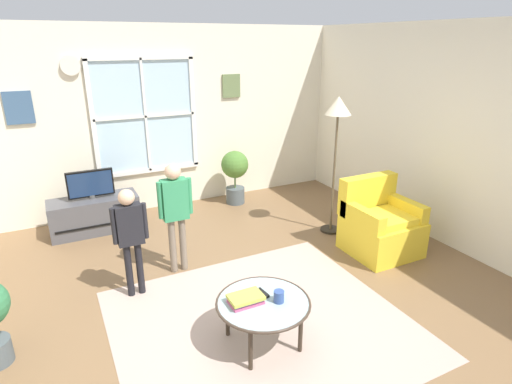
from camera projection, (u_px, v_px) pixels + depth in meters
ground_plane at (266, 314)px, 3.90m from camera, size 5.88×6.76×0.02m
back_wall at (165, 119)px, 6.07m from camera, size 5.28×0.17×2.61m
side_wall_right at (485, 145)px, 4.59m from camera, size 0.12×6.16×2.61m
area_rug at (261, 323)px, 3.75m from camera, size 2.51×2.32×0.01m
tv_stand at (95, 215)px, 5.50m from camera, size 1.11×0.45×0.46m
television at (90, 184)px, 5.35m from camera, size 0.57×0.08×0.38m
armchair at (380, 226)px, 4.94m from camera, size 0.76×0.74×0.87m
coffee_table at (263, 304)px, 3.38m from camera, size 0.78×0.78×0.41m
book_stack at (246, 299)px, 3.35m from camera, size 0.27×0.18×0.07m
cup at (279, 296)px, 3.36m from camera, size 0.09×0.09×0.10m
remote_near_books at (263, 293)px, 3.47m from camera, size 0.06×0.14×0.02m
person_green_shirt at (175, 206)px, 4.37m from camera, size 0.37×0.17×1.22m
person_black_shirt at (130, 231)px, 3.96m from camera, size 0.33×0.15×1.11m
potted_plant_by_window at (235, 171)px, 6.36m from camera, size 0.41×0.41×0.83m
floor_lamp at (337, 120)px, 5.07m from camera, size 0.32×0.32×1.76m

